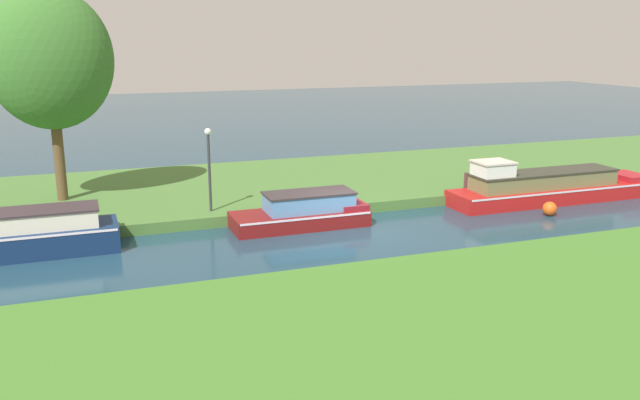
{
  "coord_description": "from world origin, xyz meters",
  "views": [
    {
      "loc": [
        -8.56,
        -20.2,
        6.58
      ],
      "look_at": [
        -0.7,
        1.2,
        0.9
      ],
      "focal_mm": 37.25,
      "sensor_mm": 36.0,
      "label": 1
    }
  ],
  "objects": [
    {
      "name": "maroon_barge",
      "position": [
        -1.29,
        1.2,
        0.51
      ],
      "size": [
        4.79,
        1.79,
        1.22
      ],
      "color": "maroon",
      "rests_on": "ground_plane"
    },
    {
      "name": "riverbank_near",
      "position": [
        0.0,
        -9.0,
        0.2
      ],
      "size": [
        72.0,
        10.0,
        0.4
      ],
      "primitive_type": "cube",
      "color": "#41772A",
      "rests_on": "ground_plane"
    },
    {
      "name": "lamp_post",
      "position": [
        -4.28,
        2.9,
        2.28
      ],
      "size": [
        0.24,
        0.24,
        3.01
      ],
      "color": "#333338",
      "rests_on": "riverbank_far"
    },
    {
      "name": "red_cruiser",
      "position": [
        9.15,
        1.2,
        0.6
      ],
      "size": [
        8.93,
        1.88,
        1.84
      ],
      "color": "#B41A1A",
      "rests_on": "ground_plane"
    },
    {
      "name": "ground_plane",
      "position": [
        0.0,
        0.0,
        0.0
      ],
      "size": [
        120.0,
        120.0,
        0.0
      ],
      "primitive_type": "plane",
      "color": "#1E3E50"
    },
    {
      "name": "channel_buoy",
      "position": [
        7.79,
        -0.64,
        0.27
      ],
      "size": [
        0.53,
        0.53,
        0.53
      ],
      "primitive_type": "sphere",
      "color": "#E55919",
      "rests_on": "ground_plane"
    },
    {
      "name": "riverbank_far",
      "position": [
        0.0,
        7.0,
        0.2
      ],
      "size": [
        72.0,
        10.0,
        0.4
      ],
      "primitive_type": "cube",
      "color": "#487534",
      "rests_on": "ground_plane"
    },
    {
      "name": "willow_tree_left",
      "position": [
        -9.31,
        6.54,
        5.7
      ],
      "size": [
        4.56,
        3.24,
        7.92
      ],
      "color": "brown",
      "rests_on": "riverbank_far"
    },
    {
      "name": "navy_narrowboat",
      "position": [
        -9.91,
        1.2,
        0.6
      ],
      "size": [
        4.75,
        1.82,
        1.4
      ],
      "color": "#12284F",
      "rests_on": "ground_plane"
    },
    {
      "name": "mooring_post_near",
      "position": [
        6.01,
        2.34,
        0.79
      ],
      "size": [
        0.18,
        0.18,
        0.79
      ],
      "primitive_type": "cylinder",
      "color": "#512F30",
      "rests_on": "riverbank_far"
    }
  ]
}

